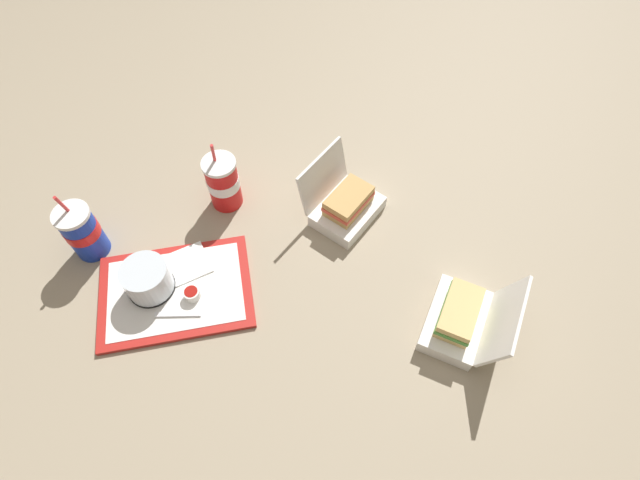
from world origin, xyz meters
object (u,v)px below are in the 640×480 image
object	(u,v)px
ketchup_cup	(192,293)
soda_cup_left	(82,231)
plastic_fork	(178,314)
clamshell_sandwich_left	(345,204)
soda_cup_front	(223,182)
clamshell_sandwich_back	(461,318)
cake_container	(148,280)
food_tray	(176,291)

from	to	relation	value
ketchup_cup	soda_cup_left	xyz separation A→B (m)	(0.24, -0.20, 0.05)
plastic_fork	soda_cup_left	xyz separation A→B (m)	(0.20, -0.24, 0.07)
clamshell_sandwich_left	soda_cup_front	bearing A→B (deg)	-20.18
clamshell_sandwich_left	clamshell_sandwich_back	bearing A→B (deg)	115.93
cake_container	plastic_fork	world-z (taller)	cake_container
cake_container	clamshell_sandwich_back	world-z (taller)	clamshell_sandwich_back
plastic_fork	ketchup_cup	bearing A→B (deg)	-120.77
cake_container	ketchup_cup	bearing A→B (deg)	155.06
clamshell_sandwich_back	cake_container	bearing A→B (deg)	-19.68
plastic_fork	clamshell_sandwich_back	bearing A→B (deg)	176.97
soda_cup_left	clamshell_sandwich_left	bearing A→B (deg)	177.44
soda_cup_front	plastic_fork	bearing A→B (deg)	64.67
plastic_fork	clamshell_sandwich_left	bearing A→B (deg)	-143.99
clamshell_sandwich_back	soda_cup_left	distance (m)	0.94
cake_container	ketchup_cup	size ratio (longest dim) A/B	2.87
food_tray	cake_container	size ratio (longest dim) A/B	3.28
clamshell_sandwich_left	food_tray	bearing A→B (deg)	17.35
plastic_fork	clamshell_sandwich_left	distance (m)	0.51
clamshell_sandwich_back	soda_cup_left	size ratio (longest dim) A/B	1.21
food_tray	plastic_fork	bearing A→B (deg)	92.72
cake_container	food_tray	bearing A→B (deg)	160.18
food_tray	cake_container	xyz separation A→B (m)	(0.05, -0.02, 0.05)
clamshell_sandwich_back	clamshell_sandwich_left	world-z (taller)	clamshell_sandwich_left
clamshell_sandwich_left	ketchup_cup	bearing A→B (deg)	21.92
clamshell_sandwich_back	plastic_fork	bearing A→B (deg)	-14.26
food_tray	soda_cup_front	size ratio (longest dim) A/B	1.71
food_tray	soda_cup_left	bearing A→B (deg)	-41.03
food_tray	plastic_fork	size ratio (longest dim) A/B	3.42
cake_container	plastic_fork	xyz separation A→B (m)	(-0.06, 0.09, -0.04)
ketchup_cup	clamshell_sandwich_back	world-z (taller)	clamshell_sandwich_back
ketchup_cup	food_tray	bearing A→B (deg)	-31.03
cake_container	soda_cup_left	distance (m)	0.22
food_tray	plastic_fork	distance (m)	0.07
food_tray	soda_cup_left	size ratio (longest dim) A/B	1.73
cake_container	ketchup_cup	xyz separation A→B (m)	(-0.10, 0.04, -0.03)
plastic_fork	clamshell_sandwich_back	xyz separation A→B (m)	(-0.65, 0.16, 0.03)
food_tray	soda_cup_front	bearing A→B (deg)	-121.38
cake_container	clamshell_sandwich_back	distance (m)	0.75
food_tray	clamshell_sandwich_back	xyz separation A→B (m)	(-0.65, 0.23, 0.04)
cake_container	plastic_fork	distance (m)	0.11
ketchup_cup	soda_cup_front	distance (m)	0.31
ketchup_cup	clamshell_sandwich_left	size ratio (longest dim) A/B	0.16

